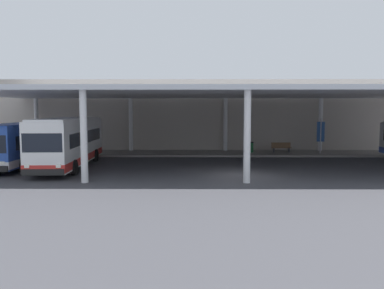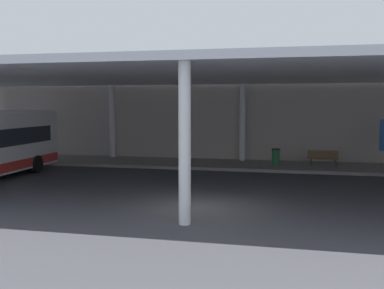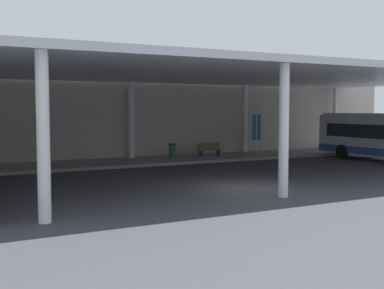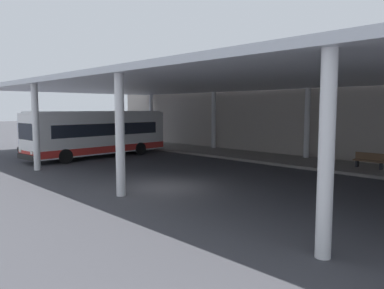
{
  "view_description": "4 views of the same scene",
  "coord_description": "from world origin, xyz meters",
  "px_view_note": "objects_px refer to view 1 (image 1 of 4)",
  "views": [
    {
      "loc": [
        -2.91,
        -24.33,
        4.14
      ],
      "look_at": [
        -3.18,
        4.9,
        1.53
      ],
      "focal_mm": 36.26,
      "sensor_mm": 36.0,
      "label": 1
    },
    {
      "loc": [
        3.48,
        -16.56,
        3.87
      ],
      "look_at": [
        -1.2,
        3.75,
        2.05
      ],
      "focal_mm": 42.43,
      "sensor_mm": 36.0,
      "label": 2
    },
    {
      "loc": [
        -12.55,
        -17.94,
        3.51
      ],
      "look_at": [
        -0.69,
        3.74,
        1.72
      ],
      "focal_mm": 46.81,
      "sensor_mm": 36.0,
      "label": 3
    },
    {
      "loc": [
        13.43,
        -11.2,
        3.8
      ],
      "look_at": [
        -2.75,
        4.47,
        1.57
      ],
      "focal_mm": 34.38,
      "sensor_mm": 36.0,
      "label": 4
    }
  ],
  "objects_px": {
    "trash_bin": "(251,147)",
    "banner_sign": "(321,134)",
    "bus_nearest_bay": "(23,143)",
    "bench_waiting": "(281,147)",
    "bus_second_bay": "(69,142)"
  },
  "relations": [
    {
      "from": "bus_second_bay",
      "to": "banner_sign",
      "type": "xyz_separation_m",
      "value": [
        20.5,
        7.58,
        0.14
      ]
    },
    {
      "from": "bus_second_bay",
      "to": "bus_nearest_bay",
      "type": "bearing_deg",
      "value": 166.86
    },
    {
      "from": "bus_nearest_bay",
      "to": "bench_waiting",
      "type": "distance_m",
      "value": 22.2
    },
    {
      "from": "bus_nearest_bay",
      "to": "bus_second_bay",
      "type": "bearing_deg",
      "value": -13.14
    },
    {
      "from": "bus_nearest_bay",
      "to": "bus_second_bay",
      "type": "xyz_separation_m",
      "value": [
        3.72,
        -0.87,
        0.19
      ]
    },
    {
      "from": "banner_sign",
      "to": "trash_bin",
      "type": "bearing_deg",
      "value": 171.37
    },
    {
      "from": "bus_second_bay",
      "to": "bench_waiting",
      "type": "height_order",
      "value": "bus_second_bay"
    },
    {
      "from": "bus_second_bay",
      "to": "banner_sign",
      "type": "distance_m",
      "value": 21.85
    },
    {
      "from": "bus_nearest_bay",
      "to": "bench_waiting",
      "type": "relative_size",
      "value": 5.88
    },
    {
      "from": "bus_nearest_bay",
      "to": "bench_waiting",
      "type": "bearing_deg",
      "value": 20.0
    },
    {
      "from": "bench_waiting",
      "to": "bus_nearest_bay",
      "type": "bearing_deg",
      "value": -160.0
    },
    {
      "from": "bench_waiting",
      "to": "bus_second_bay",
      "type": "bearing_deg",
      "value": -153.73
    },
    {
      "from": "bus_nearest_bay",
      "to": "trash_bin",
      "type": "relative_size",
      "value": 10.8
    },
    {
      "from": "trash_bin",
      "to": "banner_sign",
      "type": "distance_m",
      "value": 6.4
    },
    {
      "from": "bus_second_bay",
      "to": "trash_bin",
      "type": "height_order",
      "value": "bus_second_bay"
    }
  ]
}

